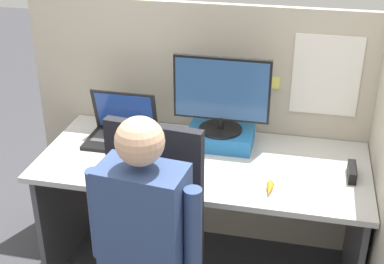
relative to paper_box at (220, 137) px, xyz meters
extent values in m
cube|color=#B7AD99|center=(-0.06, 0.22, -0.06)|extent=(2.20, 0.04, 1.47)
cube|color=white|center=(0.53, 0.19, 0.33)|extent=(0.35, 0.01, 0.44)
cube|color=#F4EA66|center=(0.25, 0.19, 0.27)|extent=(0.07, 0.01, 0.07)
cube|color=#B7AD99|center=(0.82, -0.26, -0.06)|extent=(0.04, 1.41, 1.47)
cube|color=#B7B7B2|center=(-0.06, -0.18, -0.06)|extent=(1.70, 0.75, 0.03)
cube|color=#4C4C51|center=(-0.87, -0.18, -0.44)|extent=(0.03, 0.64, 0.73)
cube|color=#4C4C51|center=(0.76, -0.18, -0.44)|extent=(0.03, 0.64, 0.73)
cube|color=#236BAD|center=(0.00, 0.00, 0.00)|extent=(0.35, 0.24, 0.09)
cylinder|color=black|center=(0.00, 0.00, 0.05)|extent=(0.23, 0.23, 0.01)
cylinder|color=black|center=(0.00, 0.00, 0.09)|extent=(0.04, 0.04, 0.06)
cube|color=black|center=(0.00, 0.00, 0.28)|extent=(0.51, 0.02, 0.35)
cube|color=#2D5184|center=(0.00, -0.01, 0.28)|extent=(0.49, 0.00, 0.32)
cube|color=black|center=(-0.54, -0.10, -0.03)|extent=(0.37, 0.26, 0.02)
cube|color=#424242|center=(-0.54, -0.08, -0.02)|extent=(0.31, 0.14, 0.00)
cube|color=black|center=(-0.54, 0.00, 0.10)|extent=(0.37, 0.07, 0.25)
cube|color=#1E3D93|center=(-0.54, -0.01, 0.10)|extent=(0.32, 0.05, 0.22)
ellipsoid|color=black|center=(-0.31, -0.29, -0.03)|extent=(0.07, 0.05, 0.03)
cube|color=black|center=(0.69, -0.19, -0.02)|extent=(0.04, 0.16, 0.06)
cone|color=orange|center=(0.31, -0.42, -0.03)|extent=(0.04, 0.09, 0.04)
cylinder|color=green|center=(0.31, -0.37, -0.03)|extent=(0.02, 0.02, 0.02)
cube|color=black|center=(-0.18, -0.65, 0.03)|extent=(0.44, 0.10, 0.68)
cube|color=#334775|center=(-0.15, -0.91, 0.06)|extent=(0.36, 0.24, 0.51)
sphere|color=#D8A884|center=(-0.15, -0.91, 0.42)|extent=(0.19, 0.19, 0.19)
cylinder|color=#334775|center=(-0.35, -0.89, 0.06)|extent=(0.07, 0.07, 0.41)
cylinder|color=#334775|center=(0.06, -0.93, 0.06)|extent=(0.07, 0.07, 0.41)
camera|label=1|loc=(0.42, -2.55, 1.33)|focal=50.00mm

